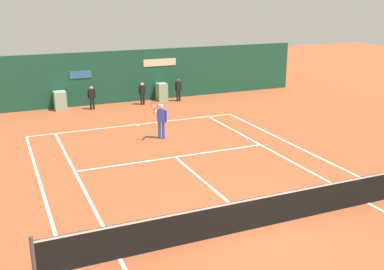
{
  "coord_description": "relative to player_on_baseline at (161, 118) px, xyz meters",
  "views": [
    {
      "loc": [
        -6.34,
        -9.89,
        6.27
      ],
      "look_at": [
        0.79,
        6.53,
        0.8
      ],
      "focal_mm": 43.01,
      "sensor_mm": 36.0,
      "label": 1
    }
  ],
  "objects": [
    {
      "name": "ground_plane",
      "position": [
        -0.33,
        -8.39,
        -0.96
      ],
      "size": [
        80.0,
        80.0,
        0.01
      ],
      "color": "#A8512D"
    },
    {
      "name": "tennis_net",
      "position": [
        -0.33,
        -8.97,
        -0.45
      ],
      "size": [
        12.1,
        0.1,
        1.07
      ],
      "color": "#4C4C51",
      "rests_on": "ground_plane"
    },
    {
      "name": "sponsor_back_wall",
      "position": [
        -0.34,
        8.01,
        0.54
      ],
      "size": [
        25.0,
        1.02,
        3.11
      ],
      "color": "#194C38",
      "rests_on": "ground_plane"
    },
    {
      "name": "player_on_baseline",
      "position": [
        0.0,
        0.0,
        0.0
      ],
      "size": [
        0.83,
        0.63,
        1.82
      ],
      "rotation": [
        0.0,
        0.0,
        2.65
      ],
      "color": "blue",
      "rests_on": "ground_plane"
    },
    {
      "name": "ball_kid_right_post",
      "position": [
        1.28,
        6.83,
        -0.2
      ],
      "size": [
        0.44,
        0.19,
        1.32
      ],
      "rotation": [
        0.0,
        0.0,
        3.22
      ],
      "color": "black",
      "rests_on": "ground_plane"
    },
    {
      "name": "ball_kid_left_post",
      "position": [
        -1.72,
        6.83,
        -0.19
      ],
      "size": [
        0.45,
        0.19,
        1.34
      ],
      "rotation": [
        0.0,
        0.0,
        3.08
      ],
      "color": "black",
      "rests_on": "ground_plane"
    },
    {
      "name": "ball_kid_centre_post",
      "position": [
        3.58,
        6.83,
        -0.16
      ],
      "size": [
        0.46,
        0.22,
        1.39
      ],
      "rotation": [
        0.0,
        0.0,
        3.28
      ],
      "color": "black",
      "rests_on": "ground_plane"
    },
    {
      "name": "tennis_ball_mid_court",
      "position": [
        3.89,
        1.03,
        -0.93
      ],
      "size": [
        0.07,
        0.07,
        0.07
      ],
      "primitive_type": "sphere",
      "color": "#CCE033",
      "rests_on": "ground_plane"
    },
    {
      "name": "tennis_ball_near_service_line",
      "position": [
        -4.88,
        -1.1,
        -0.93
      ],
      "size": [
        0.07,
        0.07,
        0.07
      ],
      "primitive_type": "sphere",
      "color": "#CCE033",
      "rests_on": "ground_plane"
    },
    {
      "name": "tennis_ball_by_sideline",
      "position": [
        -3.41,
        2.03,
        -0.93
      ],
      "size": [
        0.07,
        0.07,
        0.07
      ],
      "primitive_type": "sphere",
      "color": "#CCE033",
      "rests_on": "ground_plane"
    }
  ]
}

